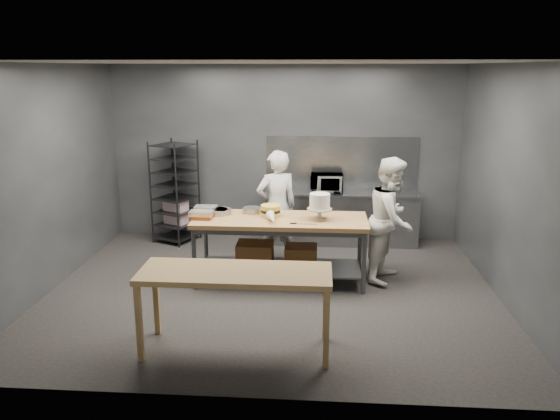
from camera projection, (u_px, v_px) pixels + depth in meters
name	position (u px, v px, depth m)	size (l,w,h in m)	color
ground	(272.00, 290.00, 7.42)	(6.00, 6.00, 0.00)	black
back_wall	(284.00, 153.00, 9.45)	(6.00, 0.04, 3.00)	#4C4F54
work_table	(278.00, 242.00, 7.63)	(2.40, 0.90, 0.92)	#99663D
near_counter	(235.00, 279.00, 5.67)	(2.00, 0.70, 0.90)	olive
back_counter	(341.00, 217.00, 9.34)	(2.60, 0.60, 0.90)	slate
splashback_panel	(342.00, 163.00, 9.40)	(2.60, 0.02, 0.90)	slate
speed_rack	(175.00, 193.00, 9.36)	(0.81, 0.84, 1.75)	black
chef_behind	(277.00, 207.00, 8.32)	(0.64, 0.42, 1.75)	silver
chef_right	(392.00, 220.00, 7.63)	(0.85, 0.67, 1.76)	white
microwave	(327.00, 183.00, 9.21)	(0.54, 0.37, 0.30)	black
frosted_cake_stand	(320.00, 203.00, 7.42)	(0.34, 0.34, 0.37)	#B2A78E
layer_cake	(271.00, 211.00, 7.62)	(0.28, 0.28, 0.16)	gold
cake_pans	(228.00, 211.00, 7.76)	(0.77, 0.41, 0.07)	gray
piping_bag	(272.00, 218.00, 7.31)	(0.12, 0.12, 0.38)	silver
offset_spatula	(300.00, 224.00, 7.26)	(0.36, 0.02, 0.02)	slate
pastry_clamshells	(203.00, 212.00, 7.63)	(0.32, 0.49, 0.11)	#A25A20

